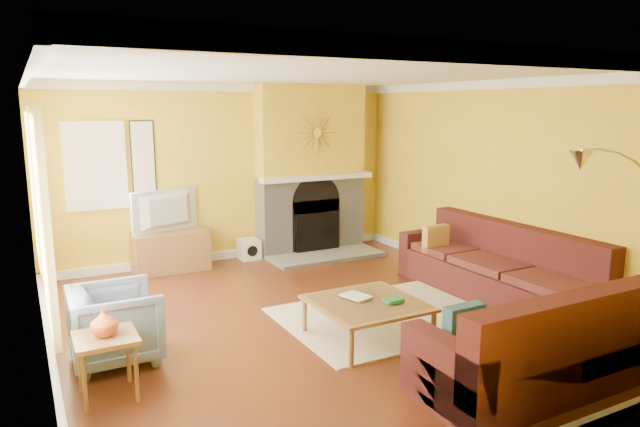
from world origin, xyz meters
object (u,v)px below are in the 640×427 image
media_console (171,251)px  side_table (107,367)px  coffee_table (367,320)px  armchair (116,324)px  arc_lamp (623,269)px  sectional_sofa (457,284)px

media_console → side_table: size_ratio=1.97×
coffee_table → side_table: 2.51m
armchair → arc_lamp: 4.52m
media_console → sectional_sofa: bearing=-57.2°
sectional_sofa → media_console: 4.20m
sectional_sofa → side_table: 3.63m
armchair → arc_lamp: size_ratio=0.39×
coffee_table → armchair: size_ratio=1.33×
media_console → armchair: size_ratio=1.33×
sectional_sofa → media_console: (-2.28, 3.53, -0.16)m
media_console → arc_lamp: arc_lamp is taller
coffee_table → arc_lamp: (1.41, -1.76, 0.80)m
sectional_sofa → armchair: bearing=167.4°
coffee_table → media_console: size_ratio=1.00×
sectional_sofa → side_table: bearing=178.7°
sectional_sofa → coffee_table: size_ratio=3.53×
media_console → side_table: 3.71m
armchair → coffee_table: bearing=-106.6°
side_table → sectional_sofa: bearing=-1.3°
arc_lamp → media_console: bearing=116.2°
arc_lamp → sectional_sofa: bearing=99.7°
armchair → arc_lamp: (3.74, -2.45, 0.65)m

